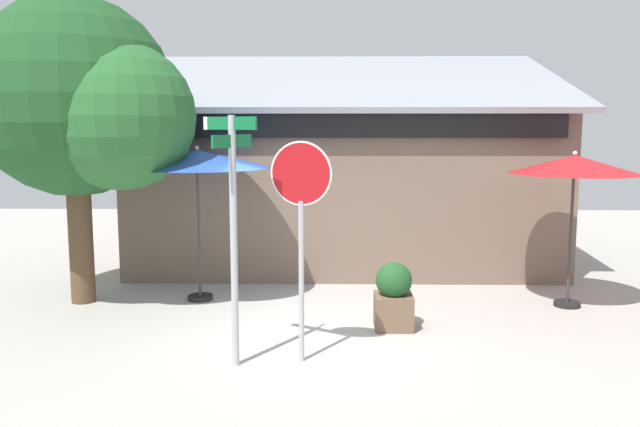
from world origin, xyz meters
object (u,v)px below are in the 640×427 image
at_px(patio_umbrella_royal_blue_left, 197,160).
at_px(shade_tree, 86,103).
at_px(street_sign_post, 233,218).
at_px(stop_sign, 301,208).
at_px(sidewalk_planter, 394,296).
at_px(patio_umbrella_crimson_center, 574,166).

xyz_separation_m(patio_umbrella_royal_blue_left, shade_tree, (-1.77, -0.28, 0.97)).
relative_size(patio_umbrella_royal_blue_left, shade_tree, 0.52).
distance_m(street_sign_post, stop_sign, 0.87).
relative_size(stop_sign, sidewalk_planter, 2.82).
relative_size(street_sign_post, sidewalk_planter, 3.13).
distance_m(patio_umbrella_crimson_center, shade_tree, 8.19).
bearing_deg(street_sign_post, shade_tree, 135.12).
height_order(street_sign_post, patio_umbrella_crimson_center, street_sign_post).
xyz_separation_m(patio_umbrella_royal_blue_left, sidewalk_planter, (3.27, -1.56, -1.97)).
bearing_deg(patio_umbrella_crimson_center, stop_sign, -148.76).
xyz_separation_m(stop_sign, sidewalk_planter, (1.33, 1.41, -1.53)).
bearing_deg(patio_umbrella_crimson_center, shade_tree, 179.92).
bearing_deg(stop_sign, street_sign_post, -168.80).
height_order(street_sign_post, stop_sign, street_sign_post).
bearing_deg(shade_tree, patio_umbrella_royal_blue_left, 9.09).
height_order(street_sign_post, sidewalk_planter, street_sign_post).
bearing_deg(sidewalk_planter, street_sign_post, -144.11).
bearing_deg(patio_umbrella_royal_blue_left, sidewalk_planter, -25.58).
relative_size(patio_umbrella_crimson_center, shade_tree, 0.51).
bearing_deg(patio_umbrella_royal_blue_left, shade_tree, -170.91).
xyz_separation_m(shade_tree, sidewalk_planter, (5.04, -1.28, -2.94)).
bearing_deg(patio_umbrella_royal_blue_left, patio_umbrella_crimson_center, -2.65).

